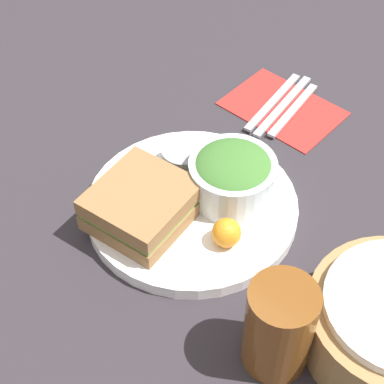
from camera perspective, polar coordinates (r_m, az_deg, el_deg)
ground_plane at (r=0.87m, az=0.00°, el=-1.74°), size 4.00×4.00×0.00m
plate at (r=0.86m, az=0.00°, el=-1.33°), size 0.28×0.28×0.02m
sandwich at (r=0.82m, az=-4.48°, el=-1.16°), size 0.14×0.13×0.05m
salad_bowl at (r=0.84m, az=3.62°, el=1.56°), size 0.12×0.12×0.07m
dressing_cup at (r=0.89m, az=-0.78°, el=3.04°), size 0.06×0.06×0.03m
orange_wedge at (r=0.80m, az=3.09°, el=-3.63°), size 0.04×0.04×0.04m
drink_glass at (r=0.70m, az=7.73°, el=-11.82°), size 0.08×0.08×0.12m
napkin at (r=1.03m, az=8.06°, el=7.40°), size 0.12×0.18×0.00m
fork at (r=1.04m, az=7.21°, el=7.96°), size 0.16×0.04×0.01m
knife at (r=1.03m, az=8.09°, el=7.59°), size 0.17×0.04×0.01m
spoon at (r=1.03m, az=8.97°, el=7.22°), size 0.15×0.03×0.01m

